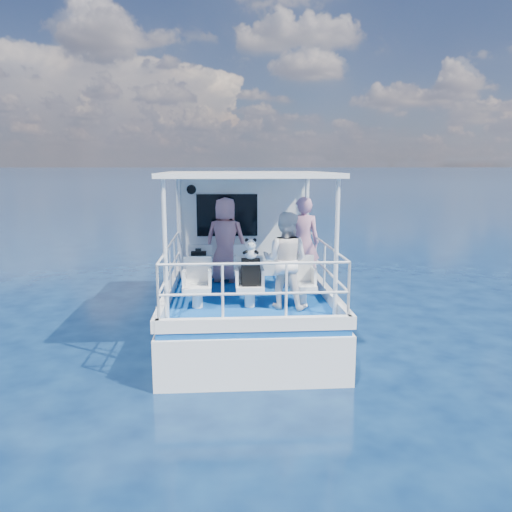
{
  "coord_description": "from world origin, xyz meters",
  "views": [
    {
      "loc": [
        -0.47,
        -9.41,
        3.29
      ],
      "look_at": [
        0.16,
        -0.4,
        1.66
      ],
      "focal_mm": 35.0,
      "sensor_mm": 36.0,
      "label": 1
    }
  ],
  "objects_px": {
    "passenger_stbd_aft": "(285,260)",
    "panda": "(251,249)",
    "passenger_port_fwd": "(226,240)",
    "backpack_center": "(251,272)"
  },
  "relations": [
    {
      "from": "passenger_stbd_aft",
      "to": "panda",
      "type": "xyz_separation_m",
      "value": [
        -0.58,
        0.03,
        0.2
      ]
    },
    {
      "from": "passenger_port_fwd",
      "to": "passenger_stbd_aft",
      "type": "distance_m",
      "value": 2.26
    },
    {
      "from": "passenger_stbd_aft",
      "to": "backpack_center",
      "type": "relative_size",
      "value": 3.54
    },
    {
      "from": "passenger_port_fwd",
      "to": "passenger_stbd_aft",
      "type": "xyz_separation_m",
      "value": [
        0.99,
        -2.03,
        -0.06
      ]
    },
    {
      "from": "passenger_port_fwd",
      "to": "backpack_center",
      "type": "distance_m",
      "value": 2.04
    },
    {
      "from": "backpack_center",
      "to": "passenger_port_fwd",
      "type": "bearing_deg",
      "value": 101.56
    },
    {
      "from": "passenger_port_fwd",
      "to": "passenger_stbd_aft",
      "type": "relative_size",
      "value": 1.07
    },
    {
      "from": "backpack_center",
      "to": "panda",
      "type": "distance_m",
      "value": 0.41
    },
    {
      "from": "backpack_center",
      "to": "passenger_stbd_aft",
      "type": "bearing_deg",
      "value": -5.2
    },
    {
      "from": "passenger_port_fwd",
      "to": "backpack_center",
      "type": "relative_size",
      "value": 3.79
    }
  ]
}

